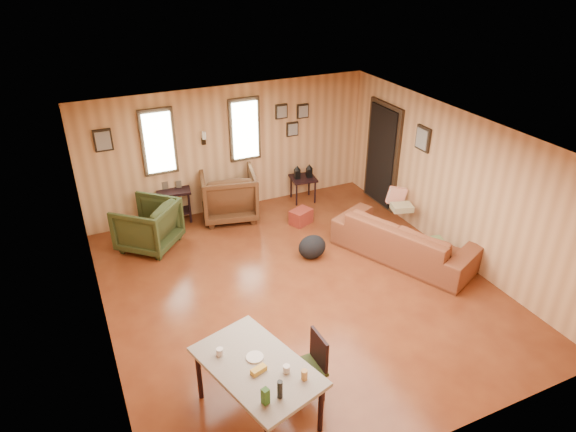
% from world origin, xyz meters
% --- Properties ---
extents(room, '(5.54, 6.04, 2.44)m').
position_xyz_m(room, '(0.17, 0.27, 1.21)').
color(room, brown).
rests_on(room, ground).
extents(sofa, '(1.57, 2.40, 0.91)m').
position_xyz_m(sofa, '(1.95, 0.08, 0.46)').
color(sofa, brown).
rests_on(sofa, ground).
extents(recliner_brown, '(1.17, 1.12, 1.02)m').
position_xyz_m(recliner_brown, '(-0.19, 2.62, 0.51)').
color(recliner_brown, '#472915').
rests_on(recliner_brown, ground).
extents(recliner_green, '(1.21, 1.21, 0.91)m').
position_xyz_m(recliner_green, '(-1.79, 2.17, 0.45)').
color(recliner_green, '#2C3418').
rests_on(recliner_green, ground).
extents(end_table, '(0.69, 0.65, 0.77)m').
position_xyz_m(end_table, '(-1.14, 2.97, 0.43)').
color(end_table, black).
rests_on(end_table, ground).
extents(side_table, '(0.55, 0.55, 0.77)m').
position_xyz_m(side_table, '(1.38, 2.67, 0.52)').
color(side_table, black).
rests_on(side_table, ground).
extents(cooler, '(0.47, 0.41, 0.28)m').
position_xyz_m(cooler, '(0.92, 1.81, 0.14)').
color(cooler, maroon).
rests_on(cooler, ground).
extents(backpack, '(0.55, 0.48, 0.41)m').
position_xyz_m(backpack, '(0.57, 0.69, 0.20)').
color(backpack, black).
rests_on(backpack, ground).
extents(sofa_pillows, '(0.87, 1.84, 0.38)m').
position_xyz_m(sofa_pillows, '(2.25, 0.25, 0.51)').
color(sofa_pillows, '#525D34').
rests_on(sofa_pillows, sofa).
extents(dining_table, '(1.21, 1.59, 0.93)m').
position_xyz_m(dining_table, '(-1.42, -1.91, 0.66)').
color(dining_table, gray).
rests_on(dining_table, ground).
extents(dining_chair, '(0.39, 0.39, 0.84)m').
position_xyz_m(dining_chair, '(-0.77, -1.89, 0.47)').
color(dining_chair, '#2C3418').
rests_on(dining_chair, ground).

